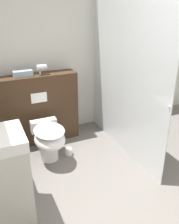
# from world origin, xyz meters

# --- Properties ---
(wall_back) EXTENTS (8.00, 0.06, 2.50)m
(wall_back) POSITION_xyz_m (0.00, 2.42, 1.25)
(wall_back) COLOR silver
(wall_back) RESTS_ON ground_plane
(partition_panel) EXTENTS (1.15, 0.28, 1.03)m
(partition_panel) POSITION_xyz_m (-0.36, 2.16, 0.51)
(partition_panel) COLOR #3D2819
(partition_panel) RESTS_ON ground_plane
(shower_glass) EXTENTS (0.04, 1.83, 2.03)m
(shower_glass) POSITION_xyz_m (0.66, 1.48, 1.01)
(shower_glass) COLOR silver
(shower_glass) RESTS_ON ground_plane
(toilet) EXTENTS (0.39, 0.59, 0.49)m
(toilet) POSITION_xyz_m (-0.38, 1.57, 0.31)
(toilet) COLOR white
(toilet) RESTS_ON ground_plane
(sink_vanity) EXTENTS (0.48, 0.48, 1.05)m
(sink_vanity) POSITION_xyz_m (-1.02, 0.84, 0.46)
(sink_vanity) COLOR beige
(sink_vanity) RESTS_ON ground_plane
(hair_drier) EXTENTS (0.16, 0.08, 0.14)m
(hair_drier) POSITION_xyz_m (-0.26, 2.13, 1.12)
(hair_drier) COLOR #B7B7BC
(hair_drier) RESTS_ON partition_panel
(folded_towel) EXTENTS (0.26, 0.15, 0.08)m
(folded_towel) POSITION_xyz_m (-0.52, 2.16, 1.07)
(folded_towel) COLOR #8C9EAD
(folded_towel) RESTS_ON partition_panel
(spare_toilet_roll) EXTENTS (0.09, 0.09, 0.10)m
(spare_toilet_roll) POSITION_xyz_m (-0.11, 1.59, 0.05)
(spare_toilet_roll) COLOR white
(spare_toilet_roll) RESTS_ON ground_plane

